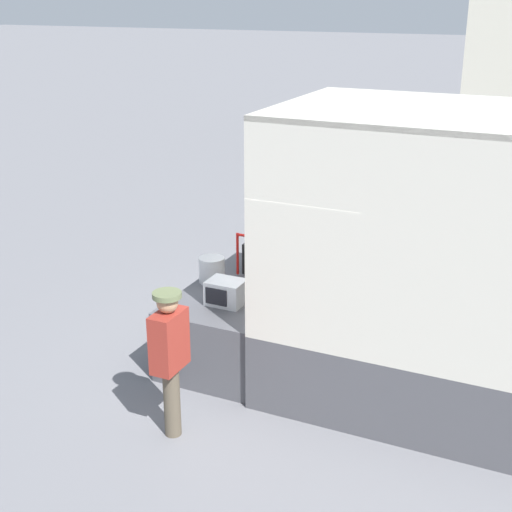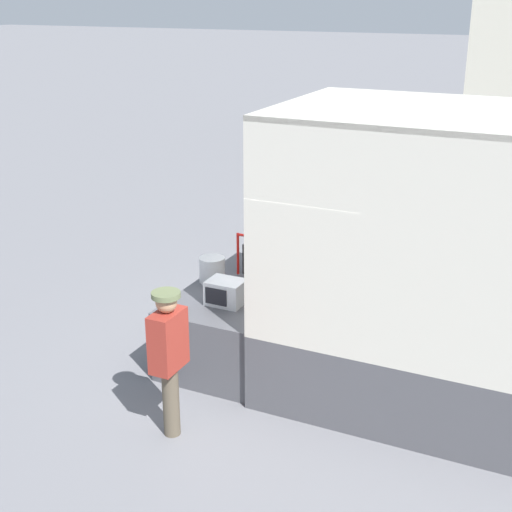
{
  "view_description": "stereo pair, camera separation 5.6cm",
  "coord_description": "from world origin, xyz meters",
  "px_view_note": "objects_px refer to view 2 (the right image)",
  "views": [
    {
      "loc": [
        3.09,
        -7.62,
        4.48
      ],
      "look_at": [
        -0.35,
        -0.2,
        1.46
      ],
      "focal_mm": 50.0,
      "sensor_mm": 36.0,
      "label": 1
    },
    {
      "loc": [
        3.14,
        -7.6,
        4.48
      ],
      "look_at": [
        -0.35,
        -0.2,
        1.46
      ],
      "focal_mm": 50.0,
      "sensor_mm": 36.0,
      "label": 2
    }
  ],
  "objects_px": {
    "portable_generator": "(268,257)",
    "worker_person": "(169,350)",
    "orange_bucket": "(212,270)",
    "microwave": "(226,292)"
  },
  "relations": [
    {
      "from": "worker_person",
      "to": "orange_bucket",
      "type": "bearing_deg",
      "value": 106.42
    },
    {
      "from": "microwave",
      "to": "portable_generator",
      "type": "bearing_deg",
      "value": 87.98
    },
    {
      "from": "portable_generator",
      "to": "worker_person",
      "type": "xyz_separation_m",
      "value": [
        0.07,
        -2.67,
        -0.11
      ]
    },
    {
      "from": "microwave",
      "to": "worker_person",
      "type": "bearing_deg",
      "value": -85.71
    },
    {
      "from": "orange_bucket",
      "to": "microwave",
      "type": "bearing_deg",
      "value": -48.29
    },
    {
      "from": "portable_generator",
      "to": "microwave",
      "type": "bearing_deg",
      "value": -92.02
    },
    {
      "from": "portable_generator",
      "to": "worker_person",
      "type": "height_order",
      "value": "worker_person"
    },
    {
      "from": "portable_generator",
      "to": "worker_person",
      "type": "distance_m",
      "value": 2.67
    },
    {
      "from": "orange_bucket",
      "to": "worker_person",
      "type": "relative_size",
      "value": 0.2
    },
    {
      "from": "portable_generator",
      "to": "worker_person",
      "type": "bearing_deg",
      "value": -88.46
    }
  ]
}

